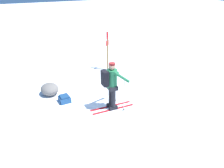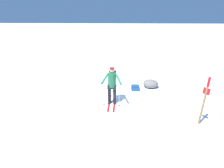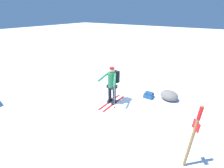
{
  "view_description": "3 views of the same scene",
  "coord_description": "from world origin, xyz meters",
  "views": [
    {
      "loc": [
        -6.46,
        2.97,
        4.24
      ],
      "look_at": [
        -0.46,
        -0.12,
        0.96
      ],
      "focal_mm": 35.0,
      "sensor_mm": 36.0,
      "label": 1
    },
    {
      "loc": [
        -0.25,
        -7.21,
        4.15
      ],
      "look_at": [
        -0.46,
        -0.12,
        0.96
      ],
      "focal_mm": 28.0,
      "sensor_mm": 36.0,
      "label": 2
    },
    {
      "loc": [
        2.81,
        -4.97,
        3.81
      ],
      "look_at": [
        -0.46,
        -0.12,
        0.96
      ],
      "focal_mm": 24.0,
      "sensor_mm": 36.0,
      "label": 3
    }
  ],
  "objects": [
    {
      "name": "ground_plane",
      "position": [
        0.0,
        0.0,
        0.0
      ],
      "size": [
        80.0,
        80.0,
        0.0
      ],
      "primitive_type": "plane",
      "color": "white"
    },
    {
      "name": "skier",
      "position": [
        -0.46,
        -0.09,
        1.01
      ],
      "size": [
        0.94,
        1.6,
        1.73
      ],
      "color": "red",
      "rests_on": "ground_plane"
    },
    {
      "name": "dropped_backpack",
      "position": [
        0.75,
        1.28,
        0.12
      ],
      "size": [
        0.44,
        0.41,
        0.26
      ],
      "color": "navy",
      "rests_on": "ground_plane"
    },
    {
      "name": "trail_marker",
      "position": [
        2.92,
        -1.61,
        1.15
      ],
      "size": [
        0.17,
        0.2,
        1.94
      ],
      "color": "olive",
      "rests_on": "ground_plane"
    },
    {
      "name": "rock_boulder",
      "position": [
        1.62,
        1.63,
        0.23
      ],
      "size": [
        0.82,
        0.7,
        0.45
      ],
      "primitive_type": "ellipsoid",
      "color": "slate",
      "rests_on": "ground_plane"
    }
  ]
}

